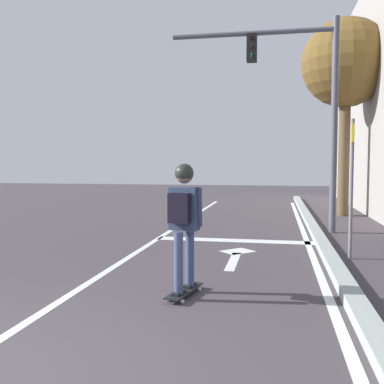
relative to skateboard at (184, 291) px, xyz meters
The scene contains 11 objects.
lane_line_center 3.68m from the skateboard, 112.66° to the left, with size 0.12×20.00×0.01m, color silver.
lane_line_curbside 3.82m from the skateboard, 62.66° to the left, with size 0.12×20.00×0.01m, color silver.
stop_bar 4.04m from the skateboard, 86.54° to the left, with size 3.32×0.40×0.01m, color silver.
lane_arrow_stem 2.09m from the skateboard, 78.70° to the left, with size 0.16×1.40×0.01m, color silver.
lane_arrow_head 2.93m from the skateboard, 81.96° to the left, with size 0.56×0.44×0.01m, color silver.
curb_strip 3.94m from the skateboard, 59.44° to the left, with size 0.24×24.00×0.14m, color #99A29A.
skateboard is the anchor object (origin of this frame).
skater 0.99m from the skateboard, 101.48° to the right, with size 0.43×0.60×1.57m.
traffic_signal_mast 6.66m from the skateboard, 74.08° to the left, with size 3.93×0.34×5.02m.
street_sign_post 3.84m from the skateboard, 47.96° to the left, with size 0.10×0.44×2.40m.
roadside_tree 10.69m from the skateboard, 70.91° to the left, with size 2.69×2.69×6.07m.
Camera 1 is at (2.35, -2.67, 1.65)m, focal length 41.30 mm.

